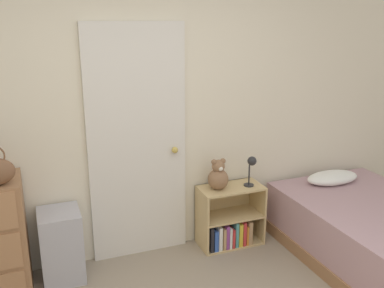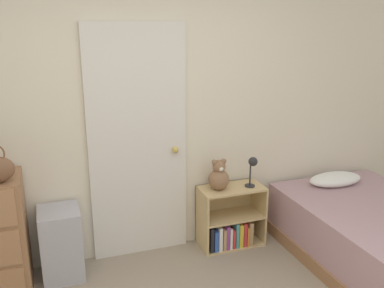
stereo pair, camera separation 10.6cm
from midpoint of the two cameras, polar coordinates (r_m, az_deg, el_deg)
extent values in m
cube|color=beige|center=(3.66, -8.44, 3.94)|extent=(10.00, 0.06, 2.55)
cube|color=silver|center=(3.68, -8.13, -0.14)|extent=(0.85, 0.04, 2.04)
sphere|color=gold|center=(3.74, -3.11, -0.81)|extent=(0.06, 0.06, 0.06)
cube|color=#ADADB7|center=(3.71, -17.83, -12.75)|extent=(0.32, 0.35, 0.59)
cube|color=tan|center=(3.96, 0.52, -10.15)|extent=(0.02, 0.31, 0.57)
cube|color=tan|center=(4.19, 7.97, -8.77)|extent=(0.02, 0.31, 0.57)
cube|color=tan|center=(4.19, 4.27, -12.86)|extent=(0.56, 0.31, 0.02)
cube|color=tan|center=(4.06, 4.36, -9.46)|extent=(0.56, 0.31, 0.02)
cube|color=tan|center=(3.95, 4.44, -5.85)|extent=(0.56, 0.31, 0.02)
cube|color=tan|center=(4.19, 3.45, -8.62)|extent=(0.60, 0.01, 0.57)
cube|color=black|center=(4.02, 1.29, -12.08)|extent=(0.03, 0.24, 0.24)
cube|color=#3359B2|center=(4.02, 2.05, -12.45)|extent=(0.04, 0.17, 0.20)
cube|color=white|center=(4.04, 2.54, -12.08)|extent=(0.03, 0.20, 0.23)
cube|color=tan|center=(4.05, 3.11, -12.16)|extent=(0.03, 0.18, 0.20)
cube|color=#8C3F8C|center=(4.08, 3.38, -11.78)|extent=(0.03, 0.23, 0.23)
cube|color=white|center=(4.09, 3.83, -11.91)|extent=(0.02, 0.21, 0.20)
cube|color=red|center=(4.09, 4.31, -12.03)|extent=(0.02, 0.19, 0.18)
cube|color=teal|center=(4.12, 4.52, -11.35)|extent=(0.03, 0.26, 0.24)
cube|color=gold|center=(4.13, 5.08, -11.44)|extent=(0.04, 0.24, 0.22)
cube|color=red|center=(4.14, 5.59, -11.29)|extent=(0.03, 0.24, 0.23)
cube|color=orange|center=(4.15, 6.13, -11.64)|extent=(0.02, 0.19, 0.18)
cube|color=tan|center=(4.16, 6.44, -11.23)|extent=(0.04, 0.21, 0.23)
sphere|color=#8C6647|center=(3.86, 2.72, -4.71)|extent=(0.19, 0.19, 0.19)
sphere|color=#8C6647|center=(3.82, 2.74, -2.97)|extent=(0.12, 0.12, 0.12)
sphere|color=silver|center=(3.78, 3.05, -3.33)|extent=(0.04, 0.04, 0.04)
sphere|color=#8C6647|center=(3.79, 2.14, -2.42)|extent=(0.05, 0.05, 0.05)
sphere|color=#8C6647|center=(3.82, 3.35, -2.27)|extent=(0.05, 0.05, 0.05)
cylinder|color=#262628|center=(3.99, 6.81, -5.46)|extent=(0.09, 0.09, 0.01)
cylinder|color=#262628|center=(3.95, 6.86, -3.99)|extent=(0.01, 0.01, 0.21)
sphere|color=#262628|center=(3.91, 7.23, -2.26)|extent=(0.08, 0.08, 0.08)
cube|color=#996B47|center=(4.17, 22.83, -13.60)|extent=(1.23, 1.87, 0.12)
cube|color=#B28C93|center=(4.05, 23.22, -10.51)|extent=(1.19, 1.81, 0.38)
ellipsoid|color=white|center=(4.41, 17.56, -4.30)|extent=(0.55, 0.28, 0.12)
camera|label=1|loc=(0.05, -90.85, -0.25)|focal=40.00mm
camera|label=2|loc=(0.05, 89.15, 0.25)|focal=40.00mm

